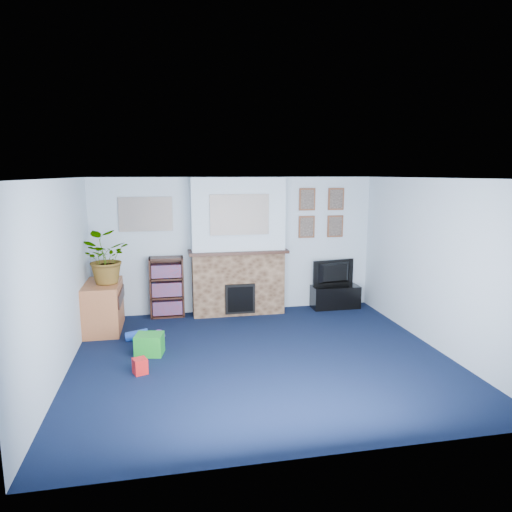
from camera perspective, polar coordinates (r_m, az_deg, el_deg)
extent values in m
cube|color=black|center=(6.34, 0.71, -12.57)|extent=(5.00, 4.50, 0.01)
cube|color=white|center=(5.84, 0.76, 9.69)|extent=(5.00, 4.50, 0.01)
cube|color=#AFC2D4|center=(8.15, -2.50, 1.37)|extent=(5.00, 0.04, 2.40)
cube|color=#AFC2D4|center=(3.88, 7.63, -8.77)|extent=(5.00, 0.04, 2.40)
cube|color=#AFC2D4|center=(6.00, -23.38, -2.71)|extent=(0.04, 4.50, 2.40)
cube|color=#AFC2D4|center=(6.92, 21.44, -0.93)|extent=(0.04, 4.50, 2.40)
cube|color=brown|center=(8.09, -2.25, -3.40)|extent=(1.60, 0.40, 1.10)
cube|color=brown|center=(7.89, -2.31, 5.10)|extent=(1.60, 0.40, 1.30)
cube|color=brown|center=(7.94, -2.25, 0.59)|extent=(1.72, 0.50, 0.05)
cube|color=brown|center=(7.94, -2.01, -5.36)|extent=(0.52, 0.08, 0.52)
cube|color=brown|center=(7.91, -1.96, -5.44)|extent=(0.44, 0.02, 0.44)
cube|color=gray|center=(7.68, -2.07, 5.19)|extent=(1.00, 0.03, 0.68)
cube|color=gray|center=(7.99, -13.62, 5.10)|extent=(0.90, 0.03, 0.58)
cube|color=brown|center=(8.34, 6.41, 7.05)|extent=(0.30, 0.03, 0.40)
cube|color=brown|center=(8.52, 9.97, 7.03)|extent=(0.30, 0.03, 0.40)
cube|color=brown|center=(8.38, 6.34, 3.64)|extent=(0.30, 0.03, 0.40)
cube|color=brown|center=(8.56, 9.86, 3.69)|extent=(0.30, 0.03, 0.40)
cube|color=black|center=(8.61, 9.87, -4.93)|extent=(0.88, 0.37, 0.41)
imported|color=black|center=(8.52, 9.91, -2.13)|extent=(0.83, 0.23, 0.47)
cube|color=black|center=(8.18, -11.08, -3.61)|extent=(0.58, 0.02, 1.05)
cube|color=black|center=(8.06, -13.04, -3.89)|extent=(0.03, 0.28, 1.05)
cube|color=black|center=(8.06, -9.12, -3.76)|extent=(0.03, 0.28, 1.05)
cube|color=black|center=(8.19, -10.95, -7.29)|extent=(0.56, 0.28, 0.03)
cube|color=black|center=(8.10, -11.03, -5.03)|extent=(0.56, 0.28, 0.03)
cube|color=black|center=(8.02, -11.11, -2.75)|extent=(0.56, 0.28, 0.03)
cube|color=black|center=(7.95, -11.20, -0.26)|extent=(0.56, 0.28, 0.03)
cube|color=black|center=(8.13, -10.99, -6.27)|extent=(0.50, 0.22, 0.24)
cube|color=black|center=(8.05, -11.07, -4.02)|extent=(0.50, 0.22, 0.24)
cube|color=black|center=(7.98, -11.15, -1.79)|extent=(0.50, 0.22, 0.22)
cube|color=#A75D35|center=(7.67, -18.56, -6.25)|extent=(0.55, 0.99, 0.77)
imported|color=#26661E|center=(7.43, -18.58, -0.28)|extent=(0.89, 0.83, 0.80)
cube|color=gold|center=(7.90, -2.54, 1.23)|extent=(0.11, 0.07, 0.16)
cylinder|color=#B2BFC6|center=(7.96, 0.01, 1.38)|extent=(0.05, 0.05, 0.16)
sphere|color=gray|center=(7.84, -6.33, 1.08)|extent=(0.13, 0.13, 0.13)
cylinder|color=red|center=(8.05, 3.04, 1.33)|extent=(0.05, 0.05, 0.11)
cube|color=#198C26|center=(6.55, -13.17, -10.75)|extent=(0.42, 0.36, 0.29)
sphere|color=purple|center=(6.99, -12.06, -9.77)|extent=(0.19, 0.19, 0.19)
cube|color=red|center=(6.01, -14.30, -13.08)|extent=(0.21, 0.21, 0.20)
cylinder|color=blue|center=(7.16, -14.66, -9.58)|extent=(0.34, 0.15, 0.20)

